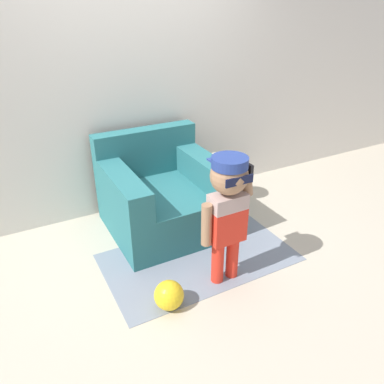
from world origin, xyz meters
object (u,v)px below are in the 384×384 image
(person_child, at_px, (228,202))
(toy_ball, at_px, (169,295))
(side_table, at_px, (222,176))
(armchair, at_px, (163,197))

(person_child, relative_size, toy_ball, 4.79)
(person_child, distance_m, side_table, 1.30)
(person_child, bearing_deg, toy_ball, -171.25)
(armchair, relative_size, person_child, 0.99)
(armchair, height_order, side_table, armchair)
(armchair, bearing_deg, person_child, -84.23)
(side_table, bearing_deg, armchair, -170.87)
(armchair, height_order, person_child, person_child)
(toy_ball, bearing_deg, armchair, 67.53)
(person_child, distance_m, toy_ball, 0.79)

